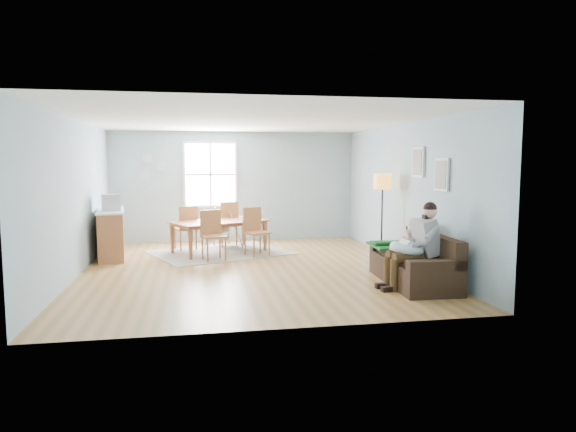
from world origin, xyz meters
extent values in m
cube|color=olive|center=(0.00, 0.00, -0.04)|extent=(8.40, 9.40, 0.08)
cube|color=white|center=(0.00, 0.00, 3.00)|extent=(8.40, 9.40, 0.60)
cube|color=#869FB0|center=(0.00, 4.66, 1.35)|extent=(8.40, 0.08, 3.90)
cube|color=#869FB0|center=(0.00, -4.66, 1.35)|extent=(8.40, 0.08, 3.90)
cube|color=#869FB0|center=(-4.16, 0.00, 1.35)|extent=(0.08, 9.40, 3.90)
cube|color=#869FB0|center=(4.16, 0.00, 1.35)|extent=(0.08, 9.40, 3.90)
cube|color=white|center=(-0.60, 3.47, 1.65)|extent=(1.32, 0.06, 1.62)
cube|color=white|center=(-0.60, 3.44, 1.65)|extent=(1.20, 0.02, 1.50)
cube|color=white|center=(-0.60, 3.43, 1.65)|extent=(1.20, 0.03, 0.04)
cube|color=white|center=(-0.60, 3.43, 1.65)|extent=(0.04, 0.03, 1.50)
cube|color=white|center=(2.97, -1.50, 1.75)|extent=(0.04, 0.44, 0.54)
cube|color=slate|center=(2.94, -1.50, 1.75)|extent=(0.01, 0.36, 0.46)
cube|color=white|center=(2.97, -0.60, 1.95)|extent=(0.04, 0.44, 0.54)
cube|color=slate|center=(2.94, -0.60, 1.95)|extent=(0.01, 0.36, 0.46)
cylinder|color=#9EB1BE|center=(-2.10, 3.47, 2.05)|extent=(0.24, 0.02, 0.24)
cylinder|color=#9EB1BE|center=(-1.75, 3.47, 1.85)|extent=(0.26, 0.02, 0.26)
cylinder|color=#9EB1BE|center=(-2.15, 3.47, 1.65)|extent=(0.28, 0.02, 0.28)
cube|color=black|center=(2.45, -1.63, 0.20)|extent=(0.96, 2.04, 0.40)
cube|color=black|center=(2.78, -1.65, 0.60)|extent=(0.29, 2.00, 0.41)
cube|color=black|center=(2.40, -2.54, 0.48)|extent=(0.86, 0.23, 0.15)
cube|color=black|center=(2.50, -0.73, 0.48)|extent=(0.86, 0.23, 0.15)
cube|color=#145B26|center=(2.47, -0.97, 0.51)|extent=(0.94, 0.82, 0.04)
cube|color=#C3B895|center=(2.74, -1.12, 0.74)|extent=(0.14, 0.49, 0.49)
cube|color=gray|center=(2.53, -1.90, 0.79)|extent=(0.38, 0.47, 0.60)
sphere|color=#E2A08A|center=(2.59, -1.90, 1.19)|extent=(0.22, 0.22, 0.22)
sphere|color=black|center=(2.59, -1.90, 1.24)|extent=(0.21, 0.21, 0.21)
cylinder|color=#372514|center=(2.18, -2.04, 0.51)|extent=(0.47, 0.20, 0.16)
cylinder|color=#372514|center=(2.16, -1.82, 0.51)|extent=(0.47, 0.20, 0.16)
cylinder|color=#372514|center=(1.96, -2.06, 0.25)|extent=(0.13, 0.13, 0.49)
cylinder|color=#372514|center=(1.94, -1.84, 0.25)|extent=(0.13, 0.13, 0.49)
cube|color=black|center=(1.88, -2.07, 0.04)|extent=(0.25, 0.12, 0.08)
cube|color=black|center=(1.86, -1.85, 0.04)|extent=(0.25, 0.12, 0.08)
torus|color=#C6E7F7|center=(2.22, -1.91, 0.63)|extent=(0.62, 0.61, 0.22)
cylinder|color=silver|center=(2.22, -1.91, 0.70)|extent=(0.14, 0.29, 0.12)
sphere|color=#E2A08A|center=(2.22, -1.75, 0.72)|extent=(0.10, 0.10, 0.10)
cube|color=silver|center=(2.50, -1.46, 0.66)|extent=(0.25, 0.28, 0.34)
sphere|color=#E2A08A|center=(2.53, -1.46, 0.90)|extent=(0.16, 0.16, 0.16)
sphere|color=black|center=(2.53, -1.46, 0.93)|extent=(0.16, 0.16, 0.16)
cylinder|color=#F73C6D|center=(2.27, -1.48, 0.51)|extent=(0.29, 0.13, 0.08)
cylinder|color=#F73C6D|center=(2.29, -1.35, 0.51)|extent=(0.29, 0.13, 0.08)
cylinder|color=#F73C6D|center=(2.14, -1.46, 0.35)|extent=(0.07, 0.07, 0.28)
cylinder|color=#F73C6D|center=(2.16, -1.33, 0.35)|extent=(0.07, 0.07, 0.28)
cylinder|color=black|center=(2.67, 0.37, 0.02)|extent=(0.30, 0.30, 0.03)
cylinder|color=black|center=(2.67, 0.37, 0.76)|extent=(0.03, 0.03, 1.52)
cylinder|color=orange|center=(2.67, 0.37, 1.57)|extent=(0.35, 0.35, 0.30)
cube|color=silver|center=(2.70, -2.22, 0.25)|extent=(0.55, 0.52, 0.49)
cube|color=black|center=(2.52, -2.15, 0.25)|extent=(0.14, 0.32, 0.39)
cube|color=#9C988E|center=(-0.47, 1.78, 0.01)|extent=(3.30, 2.95, 0.01)
imported|color=brown|center=(-0.47, 1.78, 0.35)|extent=(2.26, 1.85, 0.69)
cube|color=olive|center=(-0.63, 0.89, 0.48)|extent=(0.55, 0.55, 0.04)
cube|color=olive|center=(-0.69, 1.08, 0.75)|extent=(0.43, 0.15, 0.49)
cylinder|color=olive|center=(-0.76, 0.66, 0.24)|extent=(0.04, 0.04, 0.48)
cylinder|color=olive|center=(-0.41, 0.76, 0.24)|extent=(0.04, 0.04, 0.48)
cylinder|color=olive|center=(-0.86, 1.02, 0.24)|extent=(0.04, 0.04, 0.48)
cylinder|color=olive|center=(-0.50, 1.11, 0.24)|extent=(0.04, 0.04, 0.48)
cube|color=olive|center=(0.27, 1.26, 0.49)|extent=(0.60, 0.60, 0.04)
cube|color=olive|center=(0.19, 1.44, 0.76)|extent=(0.41, 0.21, 0.50)
cylinder|color=olive|center=(0.18, 1.01, 0.24)|extent=(0.04, 0.04, 0.49)
cylinder|color=olive|center=(0.52, 1.16, 0.24)|extent=(0.04, 0.04, 0.49)
cylinder|color=olive|center=(0.03, 1.35, 0.24)|extent=(0.04, 0.04, 0.49)
cylinder|color=olive|center=(0.37, 1.50, 0.24)|extent=(0.04, 0.04, 0.49)
cube|color=olive|center=(-1.21, 2.30, 0.48)|extent=(0.58, 0.58, 0.04)
cube|color=olive|center=(-1.13, 2.11, 0.74)|extent=(0.41, 0.20, 0.49)
cylinder|color=olive|center=(-1.11, 2.53, 0.24)|extent=(0.04, 0.04, 0.48)
cylinder|color=olive|center=(-1.44, 2.40, 0.24)|extent=(0.04, 0.04, 0.48)
cylinder|color=olive|center=(-0.97, 2.20, 0.24)|extent=(0.04, 0.04, 0.48)
cylinder|color=olive|center=(-1.31, 2.06, 0.24)|extent=(0.04, 0.04, 0.48)
cube|color=olive|center=(-0.30, 2.67, 0.51)|extent=(0.63, 0.63, 0.05)
cube|color=olive|center=(-0.21, 2.48, 0.79)|extent=(0.43, 0.23, 0.52)
cylinder|color=olive|center=(-0.21, 2.92, 0.25)|extent=(0.04, 0.04, 0.51)
cylinder|color=olive|center=(-0.55, 2.76, 0.25)|extent=(0.04, 0.04, 0.51)
cylinder|color=olive|center=(-0.05, 2.58, 0.25)|extent=(0.04, 0.04, 0.51)
cylinder|color=olive|center=(-0.39, 2.42, 0.25)|extent=(0.04, 0.04, 0.51)
cube|color=brown|center=(-2.70, 1.71, 0.48)|extent=(0.70, 1.77, 0.96)
cube|color=silver|center=(-2.70, 1.71, 0.97)|extent=(0.74, 1.81, 0.04)
cube|color=#A9A8AD|center=(-2.64, 1.38, 1.15)|extent=(0.41, 0.39, 0.33)
cube|color=black|center=(-2.80, 1.35, 1.15)|extent=(0.07, 0.27, 0.23)
cylinder|color=#A9A8AD|center=(-0.38, 2.63, 0.91)|extent=(0.05, 0.52, 0.04)
ellipsoid|color=beige|center=(-0.38, 2.63, 0.39)|extent=(0.37, 0.37, 0.23)
cylinder|color=#A9A8AD|center=(-0.38, 2.63, 0.65)|extent=(0.01, 0.01, 0.41)
cylinder|color=#A9A8AD|center=(-0.66, 2.33, 0.46)|extent=(0.31, 0.34, 0.90)
cylinder|color=#A9A8AD|center=(-0.08, 2.34, 0.46)|extent=(0.32, 0.33, 0.90)
cylinder|color=#A9A8AD|center=(-0.67, 2.91, 0.46)|extent=(0.32, 0.33, 0.90)
cylinder|color=#A9A8AD|center=(-0.09, 2.92, 0.46)|extent=(0.31, 0.34, 0.90)
camera|label=1|loc=(-1.00, -9.27, 1.95)|focal=32.00mm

